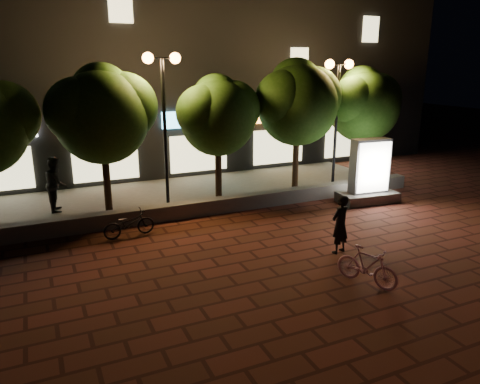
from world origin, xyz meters
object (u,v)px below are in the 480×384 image
tree_far_right (364,102)px  rider (340,224)px  scooter_pink (367,266)px  street_lamp_right (338,90)px  tree_left (103,111)px  scooter_parked (129,224)px  tree_right (298,100)px  ad_kiosk (369,177)px  tree_mid (218,113)px  pedestrian (56,184)px  street_lamp_left (163,91)px

tree_far_right → rider: size_ratio=2.96×
tree_far_right → scooter_pink: size_ratio=3.18×
street_lamp_right → tree_left: bearing=178.3°
rider → scooter_parked: rider is taller
street_lamp_right → rider: size_ratio=3.10×
tree_right → ad_kiosk: tree_right is taller
tree_right → tree_far_right: bearing=-0.0°
street_lamp_right → scooter_parked: size_ratio=3.29×
scooter_pink → street_lamp_right: bearing=35.5°
scooter_pink → tree_mid: bearing=69.9°
pedestrian → tree_right: bearing=-89.1°
street_lamp_left → ad_kiosk: size_ratio=2.22×
scooter_parked → scooter_pink: bearing=-146.8°
rider → tree_far_right: bearing=-149.3°
street_lamp_right → street_lamp_left: bearing=180.0°
street_lamp_left → scooter_parked: street_lamp_left is taller
pedestrian → scooter_parked: bearing=-146.0°
tree_left → pedestrian: 3.01m
scooter_pink → scooter_parked: scooter_pink is taller
scooter_pink → pedestrian: 10.50m
tree_right → pedestrian: (-8.89, 0.77, -2.55)m
tree_right → street_lamp_right: size_ratio=1.02×
street_lamp_left → scooter_parked: size_ratio=3.42×
tree_right → rider: size_ratio=3.15×
ad_kiosk → scooter_parked: (-8.68, 0.13, -0.54)m
street_lamp_right → pedestrian: size_ratio=2.67×
tree_left → scooter_pink: tree_left is taller
pedestrian → rider: bearing=-129.7°
tree_far_right → tree_left: bearing=180.0°
tree_far_right → tree_right: bearing=180.0°
tree_right → ad_kiosk: bearing=-59.6°
tree_right → scooter_parked: (-7.16, -2.46, -3.17)m
ad_kiosk → tree_mid: bearing=151.8°
street_lamp_right → scooter_parked: bearing=-166.0°
street_lamp_right → tree_mid: bearing=177.0°
tree_left → pedestrian: tree_left is taller
street_lamp_right → tree_far_right: bearing=9.6°
rider → ad_kiosk: bearing=-155.0°
tree_left → tree_far_right: tree_left is taller
street_lamp_left → scooter_pink: size_ratio=3.46×
street_lamp_left → ad_kiosk: street_lamp_left is taller
street_lamp_right → ad_kiosk: (-0.12, -2.33, -2.95)m
tree_right → scooter_parked: tree_right is taller
tree_left → tree_mid: bearing=-0.0°
tree_mid → rider: size_ratio=2.80×
scooter_pink → pedestrian: size_ratio=0.80×
street_lamp_right → rider: (-3.90, -5.72, -3.09)m
tree_mid → rider: (1.05, -5.98, -2.41)m
tree_left → street_lamp_right: (8.95, -0.26, 0.45)m
tree_mid → rider: 6.54m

